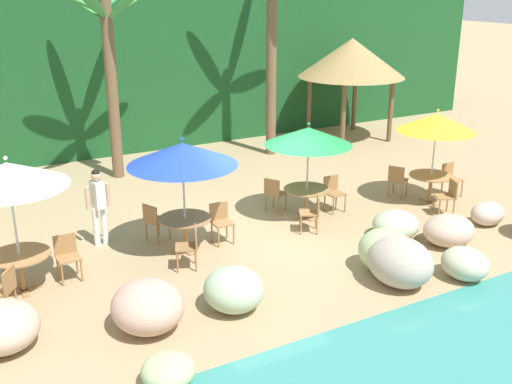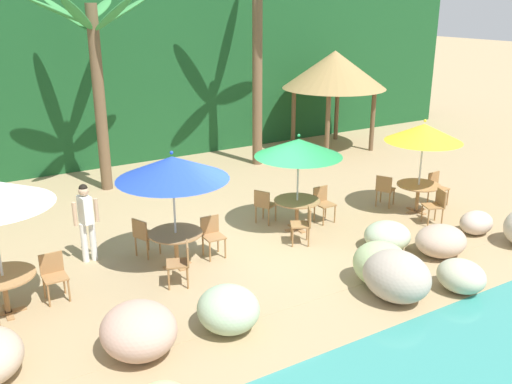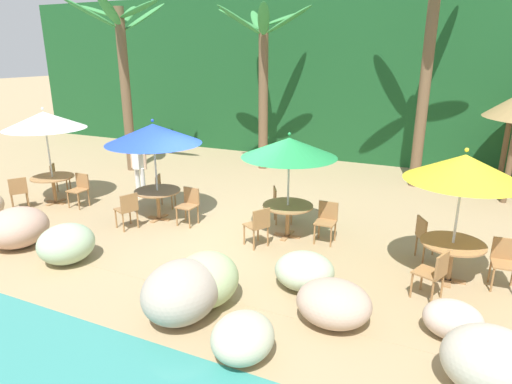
{
  "view_description": "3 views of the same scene",
  "coord_description": "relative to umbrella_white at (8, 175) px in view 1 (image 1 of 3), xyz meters",
  "views": [
    {
      "loc": [
        -6.22,
        -10.96,
        5.43
      ],
      "look_at": [
        -0.23,
        -0.17,
        1.09
      ],
      "focal_mm": 42.77,
      "sensor_mm": 36.0,
      "label": 1
    },
    {
      "loc": [
        -5.87,
        -9.87,
        5.26
      ],
      "look_at": [
        0.27,
        0.29,
        1.16
      ],
      "focal_mm": 39.59,
      "sensor_mm": 36.0,
      "label": 2
    },
    {
      "loc": [
        4.6,
        -8.2,
        3.93
      ],
      "look_at": [
        0.69,
        0.25,
        0.96
      ],
      "focal_mm": 31.01,
      "sensor_mm": 36.0,
      "label": 3
    }
  ],
  "objects": [
    {
      "name": "palm_tree_third",
      "position": [
        8.65,
        5.79,
        1.89
      ],
      "size": [
        3.49,
        3.53,
        6.25
      ],
      "color": "brown",
      "rests_on": "ground"
    },
    {
      "name": "foliage_backdrop",
      "position": [
        5.11,
        9.17,
        0.76
      ],
      "size": [
        28.0,
        2.4,
        6.0
      ],
      "color": "#194C23",
      "rests_on": "ground"
    },
    {
      "name": "ground_plane",
      "position": [
        5.11,
        0.17,
        -2.24
      ],
      "size": [
        120.0,
        120.0,
        0.0
      ],
      "primitive_type": "plane",
      "color": "tan"
    },
    {
      "name": "umbrella_yellow",
      "position": [
        9.87,
        -0.15,
        -0.15
      ],
      "size": [
        1.92,
        1.92,
        2.43
      ],
      "color": "silver",
      "rests_on": "ground"
    },
    {
      "name": "umbrella_blue",
      "position": [
        3.3,
        0.18,
        -0.13
      ],
      "size": [
        2.24,
        2.24,
        2.46
      ],
      "color": "silver",
      "rests_on": "ground"
    },
    {
      "name": "waiter_in_white",
      "position": [
        1.82,
        1.34,
        -1.26
      ],
      "size": [
        0.52,
        0.37,
        1.7
      ],
      "color": "white",
      "rests_on": "ground"
    },
    {
      "name": "chair_yellow_left",
      "position": [
        9.64,
        -0.97,
        -1.73
      ],
      "size": [
        0.55,
        0.55,
        0.87
      ],
      "color": "#9E7042",
      "rests_on": "ground"
    },
    {
      "name": "chair_white_seaward",
      "position": [
        0.85,
        0.1,
        -1.73
      ],
      "size": [
        0.42,
        0.43,
        0.87
      ],
      "color": "#9E7042",
      "rests_on": "ground"
    },
    {
      "name": "chair_green_seaward",
      "position": [
        7.38,
        0.61,
        -1.73
      ],
      "size": [
        0.43,
        0.44,
        0.87
      ],
      "color": "#9E7042",
      "rests_on": "ground"
    },
    {
      "name": "chair_yellow_inland",
      "position": [
        9.39,
        0.56,
        -1.73
      ],
      "size": [
        0.58,
        0.57,
        0.87
      ],
      "color": "#9E7042",
      "rests_on": "ground"
    },
    {
      "name": "chair_white_left",
      "position": [
        -0.39,
        -0.76,
        -1.73
      ],
      "size": [
        0.59,
        0.59,
        0.87
      ],
      "color": "#9E7042",
      "rests_on": "ground"
    },
    {
      "name": "chair_green_left",
      "position": [
        6.19,
        -0.28,
        -1.73
      ],
      "size": [
        0.58,
        0.58,
        0.87
      ],
      "color": "#9E7042",
      "rests_on": "ground"
    },
    {
      "name": "dining_table_green",
      "position": [
        6.54,
        0.5,
        -1.63
      ],
      "size": [
        1.1,
        1.1,
        0.74
      ],
      "color": "#A37547",
      "rests_on": "ground"
    },
    {
      "name": "umbrella_green",
      "position": [
        6.54,
        0.5,
        -0.23
      ],
      "size": [
        2.04,
        2.04,
        2.33
      ],
      "color": "silver",
      "rests_on": "ground"
    },
    {
      "name": "palapa_hut",
      "position": [
        12.07,
        6.17,
        0.59
      ],
      "size": [
        3.69,
        3.69,
        3.51
      ],
      "color": "brown",
      "rests_on": "ground"
    },
    {
      "name": "palm_tree_second",
      "position": [
        3.55,
        5.84,
        1.38
      ],
      "size": [
        3.28,
        3.03,
        5.34
      ],
      "color": "brown",
      "rests_on": "ground"
    },
    {
      "name": "chair_green_inland",
      "position": [
        6.05,
        1.21,
        -1.73
      ],
      "size": [
        0.58,
        0.57,
        0.87
      ],
      "color": "#9E7042",
      "rests_on": "ground"
    },
    {
      "name": "chair_blue_seaward",
      "position": [
        4.15,
        0.24,
        -1.73
      ],
      "size": [
        0.43,
        0.44,
        0.87
      ],
      "color": "#9E7042",
      "rests_on": "ground"
    },
    {
      "name": "dining_table_white",
      "position": [
        0.0,
        -0.0,
        -1.63
      ],
      "size": [
        1.1,
        1.1,
        0.74
      ],
      "color": "#A37547",
      "rests_on": "ground"
    },
    {
      "name": "terrace_deck",
      "position": [
        5.11,
        0.17,
        -2.24
      ],
      "size": [
        18.0,
        5.2,
        0.01
      ],
      "color": "tan",
      "rests_on": "ground"
    },
    {
      "name": "chair_blue_inland",
      "position": [
        2.89,
        0.93,
        -1.73
      ],
      "size": [
        0.56,
        0.55,
        0.87
      ],
      "color": "#9E7042",
      "rests_on": "ground"
    },
    {
      "name": "dining_table_blue",
      "position": [
        3.3,
        0.18,
        -1.63
      ],
      "size": [
        1.1,
        1.1,
        0.74
      ],
      "color": "#A37547",
      "rests_on": "ground"
    },
    {
      "name": "dining_table_yellow",
      "position": [
        9.87,
        -0.15,
        -1.63
      ],
      "size": [
        1.1,
        1.1,
        0.74
      ],
      "color": "#A37547",
      "rests_on": "ground"
    },
    {
      "name": "rock_seawall",
      "position": [
        5.96,
        -2.55,
        -1.84
      ],
      "size": [
        15.39,
        3.29,
        1.06
      ],
      "color": "#B2AD89",
      "rests_on": "ground"
    },
    {
      "name": "chair_yellow_seaward",
      "position": [
        10.71,
        0.01,
        -1.73
      ],
      "size": [
        0.45,
        0.46,
        0.87
      ],
      "color": "#9E7042",
      "rests_on": "ground"
    },
    {
      "name": "umbrella_white",
      "position": [
        0.0,
        0.0,
        0.0
      ],
      "size": [
        2.06,
        2.06,
        2.58
      ],
      "color": "silver",
      "rests_on": "ground"
    },
    {
      "name": "chair_blue_left",
      "position": [
        3.06,
        -0.64,
        -1.73
      ],
      "size": [
        0.55,
        0.55,
        0.87
      ],
      "color": "#9E7042",
      "rests_on": "ground"
    }
  ]
}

